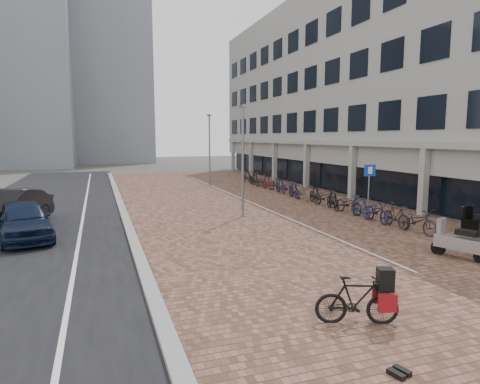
% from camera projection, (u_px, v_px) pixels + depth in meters
% --- Properties ---
extents(ground, '(140.00, 140.00, 0.00)m').
position_uv_depth(ground, '(299.00, 253.00, 13.76)').
color(ground, '#474442').
rests_on(ground, ground).
extents(plaza_brick, '(14.50, 42.00, 0.04)m').
position_uv_depth(plaza_brick, '(239.00, 199.00, 25.65)').
color(plaza_brick, brown).
rests_on(plaza_brick, ground).
extents(street_asphalt, '(8.00, 50.00, 0.03)m').
position_uv_depth(street_asphalt, '(45.00, 209.00, 22.10)').
color(street_asphalt, black).
rests_on(street_asphalt, ground).
extents(curb, '(0.35, 42.00, 0.14)m').
position_uv_depth(curb, '(120.00, 204.00, 23.35)').
color(curb, gray).
rests_on(curb, ground).
extents(lane_line, '(0.12, 44.00, 0.00)m').
position_uv_depth(lane_line, '(85.00, 207.00, 22.74)').
color(lane_line, white).
rests_on(lane_line, street_asphalt).
extents(parking_line, '(0.10, 30.00, 0.00)m').
position_uv_depth(parking_line, '(242.00, 199.00, 25.71)').
color(parking_line, white).
rests_on(parking_line, plaza_brick).
extents(office_building, '(8.40, 40.00, 15.00)m').
position_uv_depth(office_building, '(356.00, 77.00, 31.83)').
color(office_building, gray).
rests_on(office_building, ground).
extents(bg_towers, '(33.00, 23.00, 32.00)m').
position_uv_depth(bg_towers, '(26.00, 58.00, 53.15)').
color(bg_towers, gray).
rests_on(bg_towers, ground).
extents(car_navy, '(2.70, 4.65, 1.49)m').
position_uv_depth(car_navy, '(24.00, 220.00, 15.51)').
color(car_navy, '#0E1832').
rests_on(car_navy, ground).
extents(car_dark, '(3.27, 5.18, 1.61)m').
position_uv_depth(car_dark, '(8.00, 209.00, 17.42)').
color(car_dark, black).
rests_on(car_dark, ground).
extents(hero_bike, '(1.77, 1.08, 1.21)m').
position_uv_depth(hero_bike, '(357.00, 300.00, 8.44)').
color(hero_bike, black).
rests_on(hero_bike, ground).
extents(shoes, '(0.47, 0.42, 0.10)m').
position_uv_depth(shoes, '(400.00, 374.00, 6.63)').
color(shoes, black).
rests_on(shoes, ground).
extents(scooter_front, '(1.18, 1.92, 1.26)m').
position_uv_depth(scooter_front, '(461.00, 240.00, 12.94)').
color(scooter_front, '#9B9CA0').
rests_on(scooter_front, ground).
extents(scooter_mid, '(0.64, 1.73, 1.17)m').
position_uv_depth(scooter_mid, '(480.00, 223.00, 15.76)').
color(scooter_mid, black).
rests_on(scooter_mid, ground).
extents(parking_sign, '(0.53, 0.15, 2.58)m').
position_uv_depth(parking_sign, '(369.00, 182.00, 19.17)').
color(parking_sign, slate).
rests_on(parking_sign, ground).
extents(lamp_near, '(0.12, 0.12, 5.27)m').
position_uv_depth(lamp_near, '(243.00, 163.00, 19.64)').
color(lamp_near, gray).
rests_on(lamp_near, ground).
extents(lamp_far, '(0.12, 0.12, 5.52)m').
position_uv_depth(lamp_far, '(210.00, 151.00, 32.13)').
color(lamp_far, slate).
rests_on(lamp_far, ground).
extents(bike_row, '(1.27, 21.46, 1.05)m').
position_uv_depth(bike_row, '(301.00, 191.00, 25.49)').
color(bike_row, black).
rests_on(bike_row, ground).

